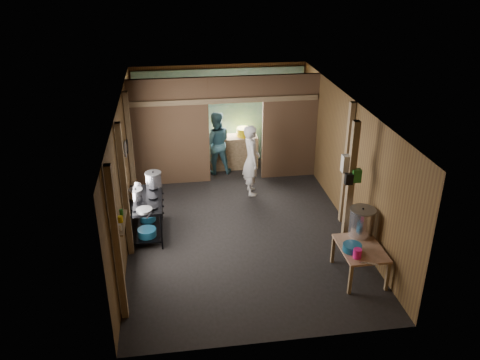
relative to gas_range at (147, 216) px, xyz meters
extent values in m
cube|color=black|center=(1.88, 0.15, -0.40)|extent=(4.50, 7.00, 0.00)
cube|color=#3D3B3A|center=(1.88, 0.15, 2.20)|extent=(4.50, 7.00, 0.00)
cube|color=brown|center=(1.88, 3.65, 0.90)|extent=(4.50, 0.00, 2.60)
cube|color=brown|center=(1.88, -3.35, 0.90)|extent=(4.50, 0.00, 2.60)
cube|color=brown|center=(-0.37, 0.15, 0.90)|extent=(0.00, 7.00, 2.60)
cube|color=brown|center=(4.13, 0.15, 0.90)|extent=(0.00, 7.00, 2.60)
cube|color=brown|center=(0.55, 2.35, 0.90)|extent=(1.85, 0.10, 2.60)
cube|color=brown|center=(3.46, 2.35, 0.90)|extent=(1.35, 0.10, 2.60)
cube|color=brown|center=(2.13, 2.35, 1.90)|extent=(1.30, 0.10, 0.60)
cube|color=#8BBCBA|center=(1.88, 3.59, 0.85)|extent=(4.40, 0.06, 2.50)
cube|color=#9D805A|center=(2.18, 3.10, 0.03)|extent=(1.20, 0.50, 0.85)
cylinder|color=beige|center=(2.13, 3.55, 1.50)|extent=(0.20, 0.03, 0.20)
cube|color=#9D805A|center=(-0.30, -2.45, 0.90)|extent=(0.10, 0.12, 2.60)
cube|color=#9D805A|center=(-0.30, -0.65, 0.90)|extent=(0.10, 0.12, 2.60)
cube|color=#9D805A|center=(-0.30, 1.35, 0.90)|extent=(0.10, 0.12, 2.60)
cube|color=#9D805A|center=(4.06, -0.05, 0.90)|extent=(0.10, 0.12, 2.60)
cube|color=#9D805A|center=(3.73, -1.15, 0.90)|extent=(0.12, 0.12, 2.60)
cube|color=#9D805A|center=(1.88, 2.30, 1.65)|extent=(4.40, 0.12, 0.12)
cylinder|color=slate|center=(-0.33, 0.55, 1.25)|extent=(0.03, 0.34, 0.34)
cylinder|color=black|center=(-0.33, 0.95, 1.15)|extent=(0.03, 0.30, 0.30)
cube|color=#9D805A|center=(-0.27, -1.95, 1.00)|extent=(0.14, 0.80, 0.03)
cylinder|color=beige|center=(-0.27, -2.20, 1.07)|extent=(0.07, 0.07, 0.10)
cylinder|color=gold|center=(-0.27, -1.95, 1.07)|extent=(0.08, 0.08, 0.10)
cylinder|color=#206F23|center=(-0.27, -1.73, 1.07)|extent=(0.06, 0.06, 0.10)
cube|color=beige|center=(3.68, -1.07, 1.38)|extent=(0.22, 0.15, 0.32)
cube|color=#206F23|center=(3.80, -1.21, 1.20)|extent=(0.16, 0.12, 0.24)
cube|color=black|center=(3.66, -1.23, 1.15)|extent=(0.14, 0.10, 0.20)
cylinder|color=silver|center=(-0.17, 0.48, 0.45)|extent=(0.21, 0.21, 0.11)
cylinder|color=#18567B|center=(0.00, -0.34, -0.17)|extent=(0.36, 0.36, 0.15)
cylinder|color=#18567B|center=(0.00, 0.27, -0.18)|extent=(0.33, 0.33, 0.13)
cylinder|color=#18567B|center=(3.52, -2.04, 0.25)|extent=(0.41, 0.41, 0.12)
cylinder|color=#F51A81|center=(3.53, -2.27, 0.27)|extent=(0.15, 0.15, 0.17)
cube|color=silver|center=(3.66, -2.46, 0.20)|extent=(0.29, 0.15, 0.01)
cylinder|color=gold|center=(2.45, 3.10, 0.56)|extent=(0.39, 0.39, 0.22)
cylinder|color=#B21E00|center=(1.93, 3.10, 0.53)|extent=(0.13, 0.13, 0.15)
imported|color=silver|center=(2.38, 1.52, 0.44)|extent=(0.41, 0.62, 1.68)
imported|color=#396878|center=(1.68, 2.82, 0.41)|extent=(0.79, 0.62, 1.61)
camera|label=1|loc=(0.60, -8.79, 4.87)|focal=36.94mm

